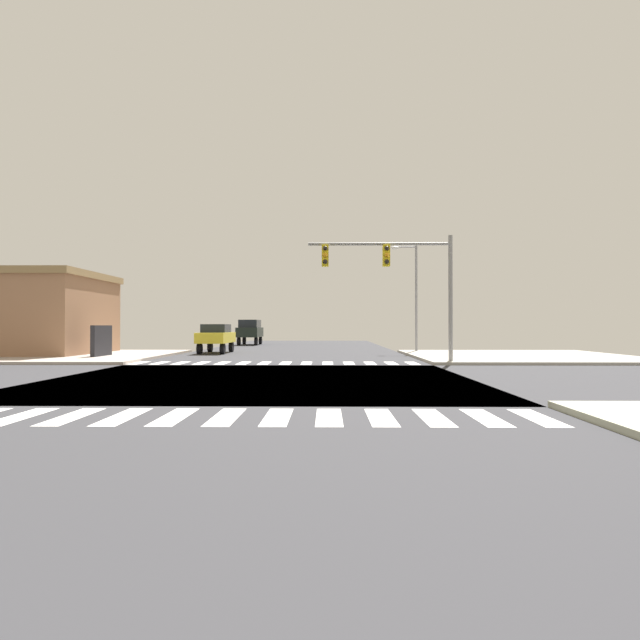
{
  "coord_description": "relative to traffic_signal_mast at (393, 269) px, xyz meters",
  "views": [
    {
      "loc": [
        2.21,
        -17.35,
        1.76
      ],
      "look_at": [
        1.83,
        11.61,
        2.1
      ],
      "focal_mm": 29.18,
      "sensor_mm": 36.0,
      "label": 1
    }
  ],
  "objects": [
    {
      "name": "ground",
      "position": [
        -5.32,
        -7.01,
        -4.48
      ],
      "size": [
        90.0,
        90.0,
        0.05
      ],
      "color": "#323237"
    },
    {
      "name": "sidewalk_corner_ne",
      "position": [
        7.68,
        4.99,
        -4.39
      ],
      "size": [
        12.0,
        12.0,
        0.14
      ],
      "color": "#A09B91",
      "rests_on": "ground"
    },
    {
      "name": "sidewalk_corner_nw",
      "position": [
        -18.32,
        4.99,
        -4.39
      ],
      "size": [
        12.0,
        12.0,
        0.14
      ],
      "color": "#A89A90",
      "rests_on": "ground"
    },
    {
      "name": "crosswalk_near",
      "position": [
        -5.57,
        -14.31,
        -4.45
      ],
      "size": [
        13.5,
        2.0,
        0.01
      ],
      "color": "white",
      "rests_on": "ground"
    },
    {
      "name": "crosswalk_far",
      "position": [
        -5.57,
        0.29,
        -4.45
      ],
      "size": [
        13.5,
        2.0,
        0.01
      ],
      "color": "white",
      "rests_on": "ground"
    },
    {
      "name": "traffic_signal_mast",
      "position": [
        0.0,
        0.0,
        0.0
      ],
      "size": [
        6.78,
        0.55,
        6.02
      ],
      "color": "gray",
      "rests_on": "ground"
    },
    {
      "name": "street_lamp",
      "position": [
        2.54,
        10.06,
        -0.14
      ],
      "size": [
        1.78,
        0.32,
        7.11
      ],
      "color": "gray",
      "rests_on": "ground"
    },
    {
      "name": "sedan_nearside_1",
      "position": [
        -10.32,
        9.35,
        -3.34
      ],
      "size": [
        1.8,
        4.3,
        1.88
      ],
      "rotation": [
        0.0,
        0.0,
        3.14
      ],
      "color": "black",
      "rests_on": "ground"
    },
    {
      "name": "suv_queued_1",
      "position": [
        -10.32,
        24.24,
        -3.06
      ],
      "size": [
        1.96,
        4.6,
        2.34
      ],
      "rotation": [
        0.0,
        0.0,
        3.14
      ],
      "color": "black",
      "rests_on": "ground"
    }
  ]
}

